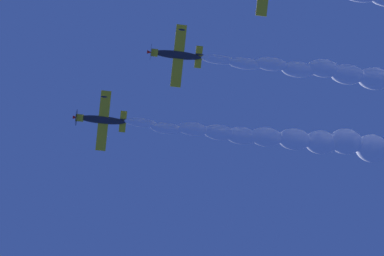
# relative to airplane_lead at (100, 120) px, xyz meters

# --- Properties ---
(airplane_lead) EXTENTS (8.40, 8.82, 3.23)m
(airplane_lead) POSITION_rel_airplane_lead_xyz_m (0.00, 0.00, 0.00)
(airplane_lead) COLOR #232328
(airplane_left_wingman) EXTENTS (8.41, 8.65, 3.76)m
(airplane_left_wingman) POSITION_rel_airplane_lead_xyz_m (14.42, -6.09, 0.07)
(airplane_left_wingman) COLOR #232328
(smoke_trail_lead) EXTENTS (39.50, 20.68, 4.52)m
(smoke_trail_lead) POSITION_rel_airplane_lead_xyz_m (28.93, 13.33, 0.48)
(smoke_trail_lead) COLOR white
(smoke_trail_left_wingman) EXTENTS (38.33, 19.85, 4.52)m
(smoke_trail_left_wingman) POSITION_rel_airplane_lead_xyz_m (42.96, 7.12, 0.49)
(smoke_trail_left_wingman) COLOR white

